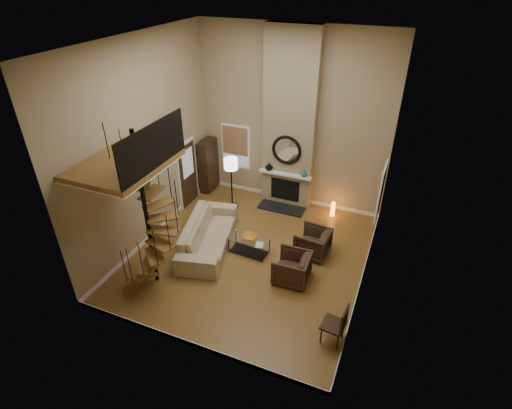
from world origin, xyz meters
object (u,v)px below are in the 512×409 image
at_px(hutch, 208,165).
at_px(coffee_table, 249,244).
at_px(armchair_near, 315,243).
at_px(floor_lamp, 231,168).
at_px(sofa, 208,233).
at_px(armchair_far, 295,269).
at_px(accent_lamp, 333,209).
at_px(side_chair, 338,324).

height_order(hutch, coffee_table, hutch).
xyz_separation_m(armchair_near, coffee_table, (-1.69, -0.63, -0.07)).
xyz_separation_m(armchair_near, floor_lamp, (-3.14, 1.36, 1.06)).
relative_size(armchair_near, floor_lamp, 0.49).
distance_m(sofa, coffee_table, 1.20).
relative_size(armchair_far, floor_lamp, 0.50).
xyz_separation_m(accent_lamp, side_chair, (1.18, -4.74, 0.28)).
xyz_separation_m(sofa, accent_lamp, (2.90, 2.82, -0.15)).
height_order(armchair_near, coffee_table, armchair_near).
bearing_deg(coffee_table, armchair_near, 20.42).
relative_size(armchair_far, side_chair, 0.88).
xyz_separation_m(floor_lamp, accent_lamp, (3.16, 0.69, -1.16)).
distance_m(armchair_near, floor_lamp, 3.59).
relative_size(hutch, armchair_far, 2.02).
height_order(armchair_far, accent_lamp, armchair_far).
height_order(armchair_far, coffee_table, armchair_far).
xyz_separation_m(hutch, sofa, (1.48, -2.87, -0.55)).
bearing_deg(hutch, floor_lamp, -31.28).
bearing_deg(hutch, side_chair, -40.71).
bearing_deg(armchair_far, armchair_near, 168.58).
xyz_separation_m(armchair_near, side_chair, (1.19, -2.68, 0.17)).
bearing_deg(side_chair, armchair_far, 133.23).
relative_size(coffee_table, side_chair, 1.15).
bearing_deg(floor_lamp, coffee_table, -53.97).
height_order(armchair_near, accent_lamp, armchair_near).
bearing_deg(hutch, coffee_table, -45.67).
bearing_deg(armchair_far, accent_lamp, 174.24).
distance_m(accent_lamp, side_chair, 4.89).
distance_m(hutch, floor_lamp, 1.51).
xyz_separation_m(sofa, armchair_near, (2.88, 0.76, -0.04)).
distance_m(hutch, armchair_near, 4.89).
relative_size(sofa, armchair_near, 3.34).
relative_size(sofa, armchair_far, 3.30).
relative_size(floor_lamp, side_chair, 1.77).
height_order(hutch, side_chair, hutch).
relative_size(hutch, floor_lamp, 1.00).
bearing_deg(coffee_table, hutch, 134.33).
bearing_deg(side_chair, floor_lamp, 137.02).
xyz_separation_m(coffee_table, side_chair, (2.89, -2.05, 0.24)).
bearing_deg(armchair_far, coffee_table, -112.72).
xyz_separation_m(armchair_far, coffee_table, (-1.49, 0.57, -0.07)).
height_order(sofa, floor_lamp, floor_lamp).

